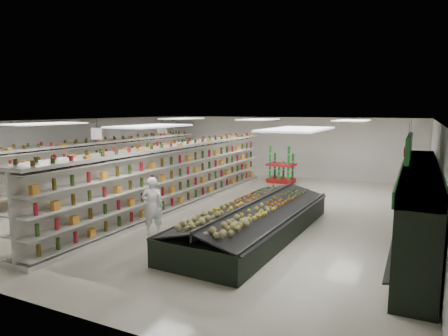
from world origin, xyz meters
The scene contains 16 objects.
floor centered at (0.00, 0.00, 0.00)m, with size 16.00×16.00×0.00m, color beige.
ceiling centered at (0.00, 0.00, 3.20)m, with size 14.00×16.00×0.02m, color white.
wall_back centered at (0.00, 8.00, 1.60)m, with size 14.00×0.02×3.20m, color silver.
wall_front centered at (0.00, -8.00, 1.60)m, with size 14.00×0.02×3.20m, color silver.
wall_left centered at (-7.00, 0.00, 1.60)m, with size 0.02×16.00×3.20m, color silver.
wall_right centered at (7.00, 0.00, 1.60)m, with size 0.02×16.00×3.20m, color silver.
produce_wall_case centered at (6.53, -1.50, 1.24)m, with size 0.93×8.00×2.20m.
aisle_sign_near centered at (-3.80, -2.00, 2.75)m, with size 0.52×0.06×0.75m.
aisle_sign_far centered at (-3.80, 2.00, 2.75)m, with size 0.52×0.06×0.75m.
hortifruti_banner centered at (6.25, -1.50, 2.65)m, with size 0.12×3.20×0.95m.
gondola_left centered at (-5.93, 0.46, 1.04)m, with size 1.46×13.07×2.26m.
gondola_center centered at (-1.50, -0.37, 1.07)m, with size 1.20×13.49×2.34m.
produce_island centered at (2.35, -2.34, 0.46)m, with size 2.74×6.84×1.01m.
soda_endcap centered at (0.44, 6.09, 0.82)m, with size 1.36×0.97×1.69m.
shopper_main centered at (-0.29, -3.61, 0.85)m, with size 0.62×0.41×1.71m, color silver.
shopper_background centered at (-4.20, 4.60, 0.79)m, with size 0.77×0.48×1.59m, color #9C7C60.
Camera 1 is at (6.45, -12.74, 3.59)m, focal length 32.00 mm.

